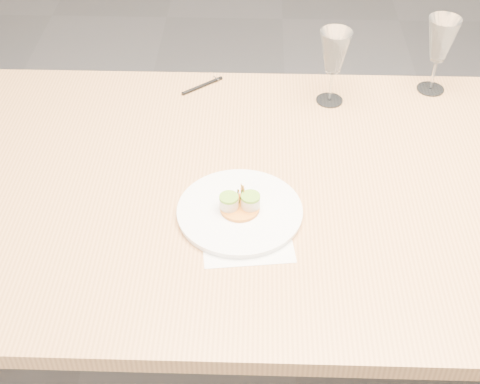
{
  "coord_description": "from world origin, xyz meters",
  "views": [
    {
      "loc": [
        -0.14,
        -1.21,
        1.79
      ],
      "look_at": [
        -0.17,
        -0.09,
        0.8
      ],
      "focal_mm": 50.0,
      "sensor_mm": 36.0,
      "label": 1
    }
  ],
  "objects_px": {
    "recipe_sheet": "(245,225)",
    "ballpoint_pen": "(202,86)",
    "wine_glass_1": "(441,41)",
    "dinner_plate": "(240,211)",
    "dining_table": "(311,206)",
    "wine_glass_0": "(334,53)"
  },
  "relations": [
    {
      "from": "recipe_sheet",
      "to": "dinner_plate",
      "type": "bearing_deg",
      "value": 102.53
    },
    {
      "from": "wine_glass_1",
      "to": "recipe_sheet",
      "type": "bearing_deg",
      "value": -132.13
    },
    {
      "from": "wine_glass_1",
      "to": "wine_glass_0",
      "type": "bearing_deg",
      "value": -167.11
    },
    {
      "from": "wine_glass_0",
      "to": "wine_glass_1",
      "type": "xyz_separation_m",
      "value": [
        0.29,
        0.07,
        0.0
      ]
    },
    {
      "from": "dinner_plate",
      "to": "wine_glass_0",
      "type": "bearing_deg",
      "value": 63.34
    },
    {
      "from": "recipe_sheet",
      "to": "wine_glass_0",
      "type": "distance_m",
      "value": 0.57
    },
    {
      "from": "dinner_plate",
      "to": "recipe_sheet",
      "type": "bearing_deg",
      "value": -70.45
    },
    {
      "from": "recipe_sheet",
      "to": "ballpoint_pen",
      "type": "bearing_deg",
      "value": 96.52
    },
    {
      "from": "wine_glass_1",
      "to": "dinner_plate",
      "type": "bearing_deg",
      "value": -134.55
    },
    {
      "from": "dining_table",
      "to": "recipe_sheet",
      "type": "distance_m",
      "value": 0.22
    },
    {
      "from": "dining_table",
      "to": "wine_glass_1",
      "type": "height_order",
      "value": "wine_glass_1"
    },
    {
      "from": "dining_table",
      "to": "recipe_sheet",
      "type": "height_order",
      "value": "recipe_sheet"
    },
    {
      "from": "ballpoint_pen",
      "to": "wine_glass_0",
      "type": "height_order",
      "value": "wine_glass_0"
    },
    {
      "from": "recipe_sheet",
      "to": "ballpoint_pen",
      "type": "height_order",
      "value": "ballpoint_pen"
    },
    {
      "from": "dinner_plate",
      "to": "recipe_sheet",
      "type": "height_order",
      "value": "dinner_plate"
    },
    {
      "from": "dinner_plate",
      "to": "wine_glass_0",
      "type": "height_order",
      "value": "wine_glass_0"
    },
    {
      "from": "recipe_sheet",
      "to": "dining_table",
      "type": "bearing_deg",
      "value": 34.69
    },
    {
      "from": "ballpoint_pen",
      "to": "wine_glass_0",
      "type": "distance_m",
      "value": 0.39
    },
    {
      "from": "dining_table",
      "to": "wine_glass_0",
      "type": "relative_size",
      "value": 11.31
    },
    {
      "from": "wine_glass_1",
      "to": "ballpoint_pen",
      "type": "bearing_deg",
      "value": -179.44
    },
    {
      "from": "recipe_sheet",
      "to": "wine_glass_0",
      "type": "bearing_deg",
      "value": 59.04
    },
    {
      "from": "wine_glass_0",
      "to": "dining_table",
      "type": "bearing_deg",
      "value": -100.21
    }
  ]
}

